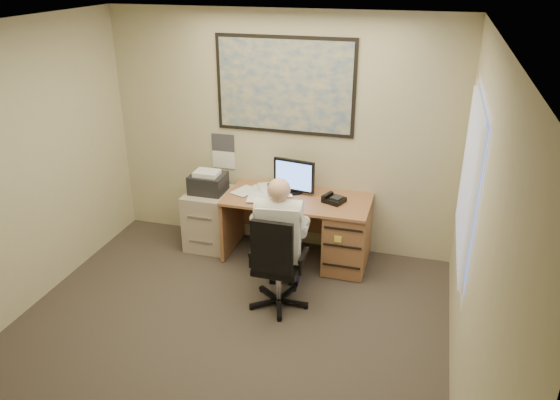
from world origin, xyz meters
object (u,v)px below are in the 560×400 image
(desk, at_px, (326,226))
(person, at_px, (279,244))
(filing_cabinet, at_px, (210,213))
(office_chair, at_px, (277,281))

(desk, xyz_separation_m, person, (-0.28, -0.93, 0.22))
(filing_cabinet, height_order, office_chair, office_chair)
(desk, relative_size, person, 1.20)
(office_chair, height_order, person, person)
(desk, relative_size, filing_cabinet, 1.69)
(desk, distance_m, office_chair, 1.06)
(filing_cabinet, distance_m, office_chair, 1.53)
(office_chair, bearing_deg, person, 90.56)
(desk, bearing_deg, filing_cabinet, 179.22)
(filing_cabinet, distance_m, person, 1.50)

